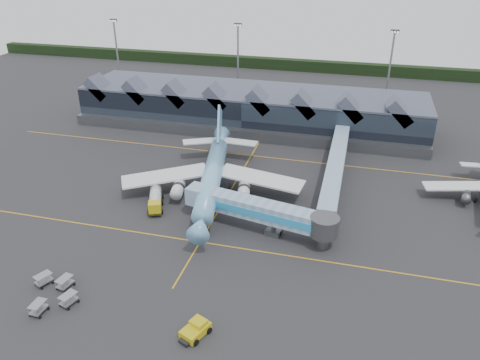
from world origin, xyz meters
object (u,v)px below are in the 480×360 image
(jet_bridge, at_px, (267,213))
(fuel_truck, at_px, (156,198))
(pushback_tug, at_px, (196,329))
(main_airliner, at_px, (213,174))

(jet_bridge, xyz_separation_m, fuel_truck, (-21.93, 3.48, -2.21))
(pushback_tug, bearing_deg, fuel_truck, 144.72)
(jet_bridge, height_order, fuel_truck, jet_bridge)
(jet_bridge, relative_size, fuel_truck, 3.06)
(main_airliner, height_order, fuel_truck, main_airliner)
(fuel_truck, bearing_deg, jet_bridge, -31.12)
(pushback_tug, bearing_deg, jet_bridge, 103.48)
(jet_bridge, distance_m, pushback_tug, 25.45)
(fuel_truck, height_order, pushback_tug, fuel_truck)
(main_airliner, height_order, pushback_tug, main_airliner)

